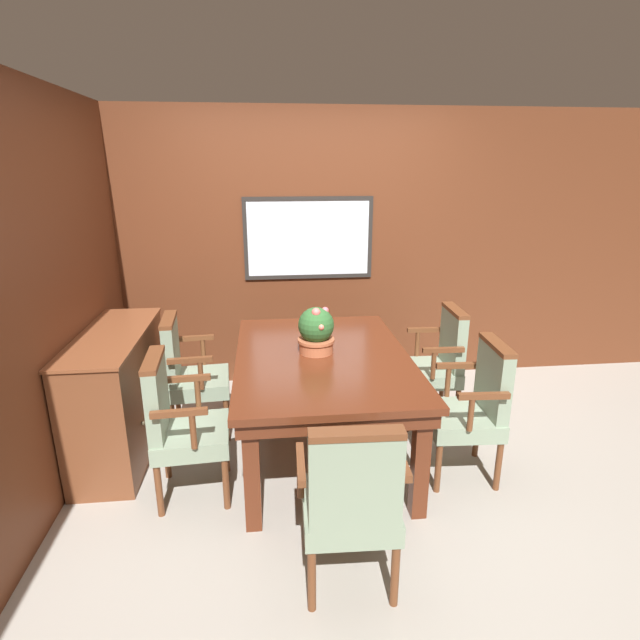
# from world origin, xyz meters

# --- Properties ---
(ground_plane) EXTENTS (14.00, 14.00, 0.00)m
(ground_plane) POSITION_xyz_m (0.00, 0.00, 0.00)
(ground_plane) COLOR #A39E93
(wall_back) EXTENTS (7.20, 0.08, 2.45)m
(wall_back) POSITION_xyz_m (-0.00, 1.58, 1.23)
(wall_back) COLOR #5B2D19
(wall_back) RESTS_ON ground_plane
(wall_left) EXTENTS (0.06, 7.20, 2.45)m
(wall_left) POSITION_xyz_m (-1.73, 0.00, 1.23)
(wall_left) COLOR #5B2D19
(wall_left) RESTS_ON ground_plane
(dining_table) EXTENTS (1.16, 1.70, 0.74)m
(dining_table) POSITION_xyz_m (-0.07, 0.25, 0.65)
(dining_table) COLOR #562614
(dining_table) RESTS_ON ground_plane
(chair_right_far) EXTENTS (0.46, 0.51, 0.92)m
(chair_right_far) POSITION_xyz_m (0.88, 0.64, 0.50)
(chair_right_far) COLOR brown
(chair_right_far) RESTS_ON ground_plane
(chair_head_near) EXTENTS (0.51, 0.46, 0.92)m
(chair_head_near) POSITION_xyz_m (-0.08, -0.96, 0.50)
(chair_head_near) COLOR brown
(chair_head_near) RESTS_ON ground_plane
(chair_left_far) EXTENTS (0.48, 0.52, 0.92)m
(chair_left_far) POSITION_xyz_m (-1.03, 0.64, 0.50)
(chair_left_far) COLOR brown
(chair_left_far) RESTS_ON ground_plane
(chair_left_near) EXTENTS (0.47, 0.52, 0.92)m
(chair_left_near) POSITION_xyz_m (-0.98, -0.13, 0.50)
(chair_left_near) COLOR brown
(chair_left_near) RESTS_ON ground_plane
(chair_right_near) EXTENTS (0.47, 0.52, 0.92)m
(chair_right_near) POSITION_xyz_m (0.86, -0.12, 0.50)
(chair_right_near) COLOR brown
(chair_right_near) RESTS_ON ground_plane
(potted_plant) EXTENTS (0.25, 0.26, 0.33)m
(potted_plant) POSITION_xyz_m (-0.11, 0.31, 0.90)
(potted_plant) COLOR #B2603D
(potted_plant) RESTS_ON dining_table
(sideboard_cabinet) EXTENTS (0.44, 1.23, 0.88)m
(sideboard_cabinet) POSITION_xyz_m (-1.49, 0.43, 0.44)
(sideboard_cabinet) COLOR brown
(sideboard_cabinet) RESTS_ON ground_plane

